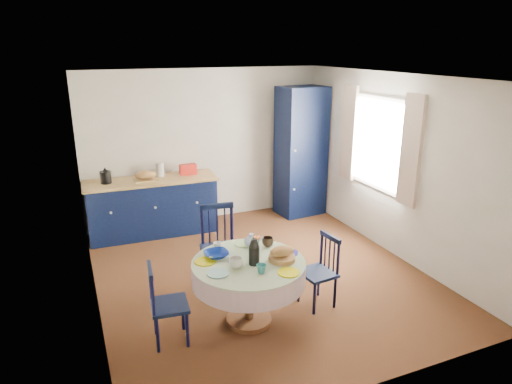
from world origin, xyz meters
The scene contains 17 objects.
floor centered at (0.00, 0.00, 0.00)m, with size 4.50×4.50×0.00m, color black.
ceiling centered at (0.00, 0.00, 2.50)m, with size 4.50×4.50×0.00m, color white.
wall_back centered at (0.00, 2.25, 1.25)m, with size 4.00×0.02×2.50m, color silver.
wall_left centered at (-2.00, 0.00, 1.25)m, with size 0.02×4.50×2.50m, color silver.
wall_right centered at (2.00, 0.00, 1.25)m, with size 0.02×4.50×2.50m, color silver.
window centered at (1.95, 0.30, 1.52)m, with size 0.10×1.74×1.45m.
kitchen_counter centered at (-1.00, 1.90, 0.46)m, with size 2.01×0.70×1.13m.
pantry_cabinet centered at (1.56, 1.85, 1.10)m, with size 0.82×0.62×2.20m.
dining_table centered at (-0.52, -0.93, 0.59)m, with size 1.18×1.18×0.99m.
chair_left centered at (-1.41, -0.92, 0.42)m, with size 0.40×0.41×0.84m.
chair_far centered at (-0.55, -0.05, 0.51)m, with size 0.51×0.49×1.01m.
chair_right centered at (0.34, -0.91, 0.42)m, with size 0.39×0.41×0.83m.
mug_a centered at (-0.70, -1.00, 0.77)m, with size 0.14×0.14×0.11m, color silver.
mug_b centered at (-0.51, -1.21, 0.76)m, with size 0.10×0.10×0.09m, color #296F71.
mug_c centered at (-0.19, -0.65, 0.76)m, with size 0.13×0.13×0.10m, color black.
mug_d centered at (-0.74, -0.53, 0.76)m, with size 0.09×0.09×0.09m, color silver.
cobalt_bowl centered at (-0.81, -0.70, 0.74)m, with size 0.26×0.26×0.06m, color navy.
Camera 1 is at (-2.11, -4.87, 2.84)m, focal length 32.00 mm.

